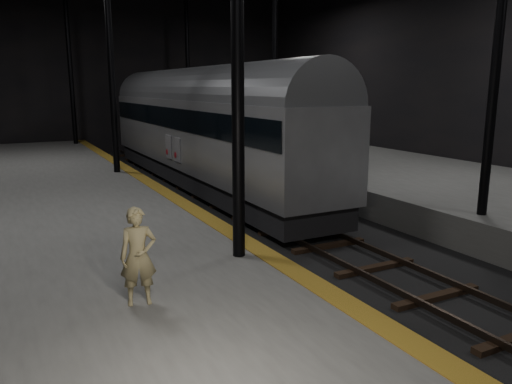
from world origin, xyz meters
TOP-DOWN VIEW (x-y plane):
  - ground at (0.00, 0.00)m, footprint 44.00×44.00m
  - platform_left at (-7.50, 0.00)m, footprint 9.00×43.80m
  - platform_right at (7.50, 0.00)m, footprint 9.00×43.80m
  - tactile_strip at (-3.25, 0.00)m, footprint 0.50×43.80m
  - track at (0.00, 0.00)m, footprint 2.40×43.00m
  - train at (-0.00, 7.98)m, footprint 2.95×19.71m
  - woman at (-6.30, -5.42)m, footprint 0.66×0.49m

SIDE VIEW (x-z plane):
  - ground at x=0.00m, z-range 0.00..0.00m
  - track at x=0.00m, z-range -0.05..0.19m
  - platform_left at x=-7.50m, z-range 0.00..1.00m
  - platform_right at x=7.50m, z-range 0.00..1.00m
  - tactile_strip at x=-3.25m, z-range 1.00..1.01m
  - woman at x=-6.30m, z-range 1.00..2.64m
  - train at x=0.00m, z-range 0.30..5.57m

